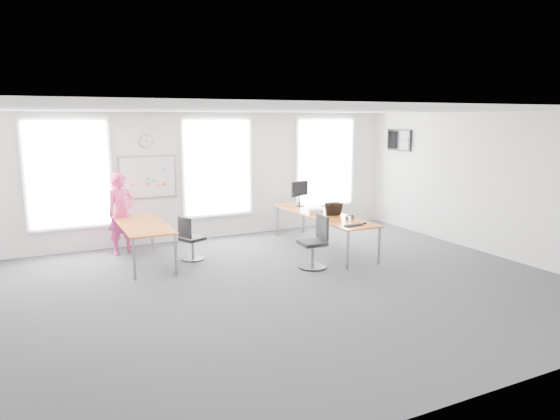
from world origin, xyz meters
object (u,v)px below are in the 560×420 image
chair_left (190,241)px  person (121,214)px  keyboard (354,225)px  desk_right (323,216)px  desk_left (143,227)px  monitor (300,191)px  chair_right (315,245)px  headphones (349,218)px

chair_left → person: size_ratio=0.52×
chair_left → keyboard: chair_left is taller
desk_right → keyboard: keyboard is taller
desk_right → desk_left: size_ratio=1.47×
keyboard → monitor: bearing=79.7°
desk_left → chair_right: size_ratio=2.14×
headphones → monitor: monitor is taller
chair_right → person: person is taller
desk_right → chair_left: size_ratio=3.55×
desk_left → chair_left: (0.89, -0.21, -0.33)m
chair_left → headphones: chair_left is taller
chair_right → chair_left: (-2.03, 1.57, -0.05)m
desk_right → monitor: bearing=89.5°
chair_right → person: 4.20m
headphones → monitor: size_ratio=0.29×
desk_right → chair_left: chair_left is taller
person → chair_left: bearing=-65.2°
chair_right → monitor: monitor is taller
desk_right → chair_right: size_ratio=3.15×
person → headphones: bearing=-49.7°
person → keyboard: person is taller
desk_right → person: size_ratio=1.86×
chair_left → chair_right: bearing=-150.1°
desk_right → headphones: bearing=-79.4°
desk_right → keyboard: bearing=-93.9°
chair_right → headphones: (1.02, 0.36, 0.38)m
desk_right → headphones: 0.83m
monitor → headphones: bearing=-103.4°
desk_left → chair_right: chair_right is taller
headphones → desk_left: bearing=143.8°
desk_left → keyboard: bearing=-27.6°
person → desk_right: bearing=-41.3°
desk_right → chair_left: bearing=172.1°
keyboard → chair_left: bearing=140.6°
desk_right → monitor: size_ratio=5.31×
headphones → keyboard: bearing=-131.8°
keyboard → headphones: 0.56m
chair_left → keyboard: (2.81, -1.72, 0.40)m
desk_left → headphones: headphones is taller
chair_left → keyboard: bearing=-143.8°
chair_right → keyboard: bearing=82.4°
person → monitor: (4.06, -0.44, 0.28)m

